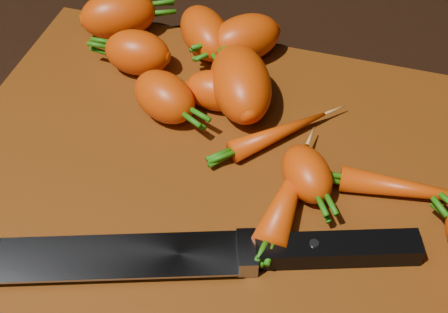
# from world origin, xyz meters

# --- Properties ---
(ground) EXTENTS (2.00, 2.00, 0.01)m
(ground) POSITION_xyz_m (0.00, 0.00, -0.01)
(ground) COLOR black
(cutting_board) EXTENTS (0.50, 0.40, 0.01)m
(cutting_board) POSITION_xyz_m (0.00, 0.00, 0.01)
(cutting_board) COLOR #78380C
(cutting_board) RESTS_ON ground
(carrot_0) EXTENTS (0.10, 0.09, 0.05)m
(carrot_0) POSITION_xyz_m (-0.17, 0.17, 0.04)
(carrot_0) COLOR #C53F0B
(carrot_0) RESTS_ON cutting_board
(carrot_1) EXTENTS (0.07, 0.05, 0.05)m
(carrot_1) POSITION_xyz_m (-0.12, 0.12, 0.03)
(carrot_1) COLOR #C53F0B
(carrot_1) RESTS_ON cutting_board
(carrot_2) EXTENTS (0.09, 0.09, 0.05)m
(carrot_2) POSITION_xyz_m (-0.07, 0.17, 0.04)
(carrot_2) COLOR #C53F0B
(carrot_2) RESTS_ON cutting_board
(carrot_3) EXTENTS (0.09, 0.11, 0.06)m
(carrot_3) POSITION_xyz_m (-0.01, 0.10, 0.04)
(carrot_3) COLOR #C53F0B
(carrot_3) RESTS_ON cutting_board
(carrot_4) EXTENTS (0.09, 0.09, 0.05)m
(carrot_4) POSITION_xyz_m (-0.02, 0.17, 0.04)
(carrot_4) COLOR #C53F0B
(carrot_4) RESTS_ON cutting_board
(carrot_5) EXTENTS (0.06, 0.04, 0.04)m
(carrot_5) POSITION_xyz_m (-0.03, 0.09, 0.03)
(carrot_5) COLOR #C53F0B
(carrot_5) RESTS_ON cutting_board
(carrot_7) EXTENTS (0.09, 0.09, 0.02)m
(carrot_7) POSITION_xyz_m (0.04, 0.06, 0.02)
(carrot_7) COLOR #C53F0B
(carrot_7) RESTS_ON cutting_board
(carrot_8) EXTENTS (0.13, 0.03, 0.02)m
(carrot_8) POSITION_xyz_m (0.17, 0.02, 0.02)
(carrot_8) COLOR #C53F0B
(carrot_8) RESTS_ON cutting_board
(carrot_9) EXTENTS (0.04, 0.12, 0.03)m
(carrot_9) POSITION_xyz_m (0.06, -0.01, 0.03)
(carrot_9) COLOR #C53F0B
(carrot_9) RESTS_ON cutting_board
(carrot_10) EXTENTS (0.07, 0.07, 0.04)m
(carrot_10) POSITION_xyz_m (0.07, 0.01, 0.03)
(carrot_10) COLOR #C53F0B
(carrot_10) RESTS_ON cutting_board
(carrot_11) EXTENTS (0.08, 0.07, 0.05)m
(carrot_11) POSITION_xyz_m (-0.07, 0.06, 0.03)
(carrot_11) COLOR #C53F0B
(carrot_11) RESTS_ON cutting_board
(knife) EXTENTS (0.36, 0.15, 0.02)m
(knife) POSITION_xyz_m (-0.05, -0.11, 0.02)
(knife) COLOR gray
(knife) RESTS_ON cutting_board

